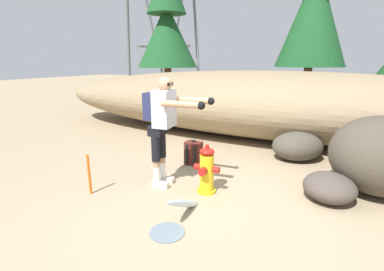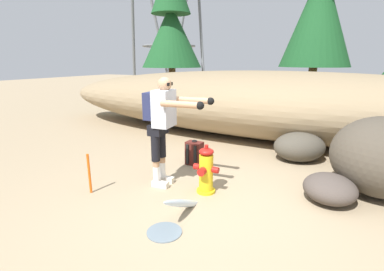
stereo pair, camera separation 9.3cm
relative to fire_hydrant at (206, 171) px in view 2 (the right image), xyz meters
name	(u,v)px [view 2 (the right image)]	position (x,y,z in m)	size (l,w,h in m)	color
ground_plane	(207,207)	(0.19, -0.36, -0.35)	(56.00, 56.00, 0.04)	#998466
dirt_embankment	(273,105)	(0.19, 3.65, 0.49)	(13.05, 3.20, 1.65)	#897556
fire_hydrant	(206,171)	(0.00, 0.00, 0.00)	(0.39, 0.33, 0.73)	gold
hydrant_water_jet	(182,207)	(0.00, -0.72, -0.23)	(0.40, 1.22, 0.59)	silver
utility_worker	(163,119)	(-0.67, -0.06, 0.72)	(1.01, 0.59, 1.66)	beige
spare_backpack	(195,153)	(-0.66, 0.96, -0.12)	(0.31, 0.30, 0.47)	#511E19
boulder_large	(383,157)	(2.25, 1.09, 0.24)	(1.39, 1.38, 1.14)	#463E33
boulder_mid	(299,147)	(1.05, 2.07, -0.05)	(0.98, 0.79, 0.56)	#464036
boulder_small	(330,188)	(1.63, 0.52, -0.14)	(0.70, 0.74, 0.38)	#493F39
boulder_outlier	(380,166)	(2.34, 1.79, -0.13)	(0.58, 0.56, 0.41)	#41432C
pine_tree_far_left	(171,24)	(-4.87, 7.22, 3.05)	(2.53, 2.53, 5.90)	#47331E
survey_stake	(89,174)	(-1.50, -0.78, -0.03)	(0.04, 0.04, 0.60)	#E55914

